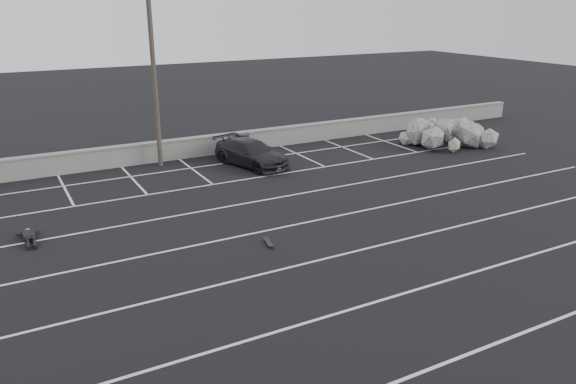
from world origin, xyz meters
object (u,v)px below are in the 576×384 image
trash_bin (244,143)px  riprap_pile (448,135)px  skateboard (269,243)px  car_right (251,153)px  utility_pole (154,77)px  person (29,233)px

trash_bin → riprap_pile: 11.73m
trash_bin → skateboard: (-4.35, -11.72, -0.45)m
riprap_pile → car_right: bearing=172.3°
riprap_pile → skateboard: bearing=-153.8°
skateboard → riprap_pile: bearing=37.5°
car_right → riprap_pile: size_ratio=0.88×
utility_pole → person: 10.49m
car_right → utility_pole: utility_pole is taller
person → skateboard: bearing=-32.1°
car_right → trash_bin: 2.69m
utility_pole → trash_bin: (4.78, 0.40, -3.94)m
person → skateboard: person is taller
trash_bin → person: size_ratio=0.48×
skateboard → utility_pole: bearing=103.4°
trash_bin → car_right: bearing=-106.0°
person → skateboard: (7.15, -4.47, -0.15)m
skateboard → trash_bin: bearing=80.9°
trash_bin → utility_pole: bearing=-175.2°
car_right → trash_bin: car_right is taller
trash_bin → person: bearing=-147.8°
person → riprap_pile: bearing=7.8°
skateboard → person: bearing=159.2°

